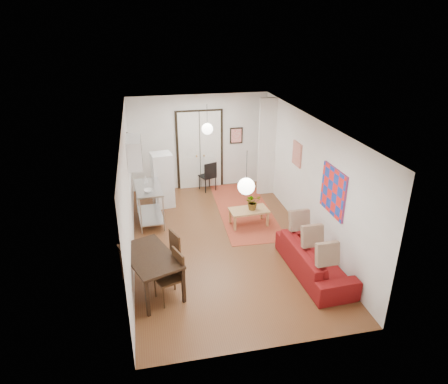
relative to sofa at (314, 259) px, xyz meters
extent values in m
plane|color=brown|center=(-1.60, 1.67, -0.32)|extent=(7.00, 7.00, 0.00)
cube|color=white|center=(-1.60, 1.67, 2.58)|extent=(4.20, 7.00, 0.02)
cube|color=white|center=(-1.60, 5.17, 1.13)|extent=(4.20, 0.02, 2.90)
cube|color=white|center=(-1.60, -1.83, 1.13)|extent=(4.20, 0.02, 2.90)
cube|color=white|center=(-3.70, 1.67, 1.13)|extent=(0.02, 7.00, 2.90)
cube|color=white|center=(0.50, 1.67, 1.13)|extent=(0.02, 7.00, 2.90)
cube|color=white|center=(-1.60, 5.13, 0.88)|extent=(1.44, 0.06, 2.50)
cube|color=white|center=(0.25, 4.22, 1.13)|extent=(0.50, 0.10, 2.90)
cube|color=white|center=(-3.52, 3.17, 1.58)|extent=(0.35, 1.00, 0.70)
cube|color=red|center=(0.48, 0.42, 1.33)|extent=(0.05, 1.00, 1.00)
cube|color=beige|center=(0.48, 2.47, 1.48)|extent=(0.05, 0.50, 0.60)
cube|color=red|center=(-0.45, 5.14, 1.28)|extent=(0.40, 0.03, 0.50)
cube|color=#925A3C|center=(-3.67, 3.67, 1.63)|extent=(0.03, 0.44, 0.54)
sphere|color=white|center=(-1.60, 3.67, 1.93)|extent=(0.30, 0.30, 0.30)
cylinder|color=black|center=(-1.60, 3.67, 2.33)|extent=(0.01, 0.01, 0.50)
sphere|color=white|center=(-1.60, -0.33, 1.93)|extent=(0.30, 0.30, 0.30)
cylinder|color=black|center=(-1.60, -0.33, 2.33)|extent=(0.01, 0.01, 0.50)
cube|color=#B3472C|center=(-0.67, 3.20, -0.32)|extent=(1.55, 3.81, 0.01)
imported|color=maroon|center=(0.00, 0.00, 0.00)|extent=(0.97, 2.26, 0.65)
cube|color=tan|center=(-0.78, 2.34, 0.09)|extent=(1.01, 0.60, 0.04)
cube|color=tan|center=(-1.22, 2.12, -0.13)|extent=(0.06, 0.06, 0.39)
cube|color=tan|center=(-0.34, 2.12, -0.13)|extent=(0.06, 0.06, 0.39)
cube|color=tan|center=(-1.22, 2.56, -0.13)|extent=(0.06, 0.06, 0.39)
cube|color=tan|center=(-0.34, 2.56, -0.13)|extent=(0.06, 0.06, 0.39)
imported|color=#285B2C|center=(-0.68, 2.34, 0.32)|extent=(0.35, 0.40, 0.42)
cube|color=silver|center=(-3.26, 3.05, 0.64)|extent=(0.72, 1.32, 0.04)
cube|color=silver|center=(-3.26, 3.05, -0.13)|extent=(0.68, 1.28, 0.03)
cylinder|color=silver|center=(-3.54, 2.45, 0.16)|extent=(0.04, 0.04, 0.96)
cylinder|color=silver|center=(-2.98, 2.45, 0.16)|extent=(0.04, 0.04, 0.96)
cylinder|color=silver|center=(-3.54, 3.65, 0.16)|extent=(0.04, 0.04, 0.96)
cylinder|color=silver|center=(-2.98, 3.65, 0.16)|extent=(0.04, 0.04, 0.96)
imported|color=silver|center=(-3.26, 2.75, 0.69)|extent=(0.25, 0.25, 0.06)
imported|color=#559BB9|center=(-3.31, 3.30, 0.76)|extent=(0.10, 0.10, 0.20)
cube|color=white|center=(-2.84, 3.99, 0.45)|extent=(0.62, 0.62, 1.55)
cube|color=black|center=(-3.35, 0.12, 0.44)|extent=(1.27, 1.63, 0.05)
cube|color=black|center=(-3.71, -0.55, 0.04)|extent=(0.08, 0.08, 0.74)
cube|color=black|center=(-2.99, -0.55, 0.04)|extent=(0.08, 0.08, 0.74)
cube|color=black|center=(-3.71, 0.78, 0.04)|extent=(0.08, 0.08, 0.74)
cube|color=black|center=(-2.99, 0.78, 0.04)|extent=(0.08, 0.08, 0.74)
cube|color=#361F11|center=(-3.04, 0.47, 0.15)|extent=(0.60, 0.59, 0.04)
cube|color=#361F11|center=(-3.04, 0.68, 0.41)|extent=(0.20, 0.44, 0.49)
cylinder|color=#361F11|center=(-3.23, 0.26, -0.09)|extent=(0.03, 0.03, 0.47)
cylinder|color=#361F11|center=(-2.84, 0.26, -0.09)|extent=(0.03, 0.03, 0.47)
cylinder|color=#361F11|center=(-3.23, 0.67, -0.09)|extent=(0.03, 0.03, 0.47)
cylinder|color=#361F11|center=(-2.84, 0.67, -0.09)|extent=(0.03, 0.03, 0.47)
cube|color=#361F11|center=(-3.04, -0.23, 0.15)|extent=(0.60, 0.59, 0.04)
cube|color=#361F11|center=(-3.04, -0.02, 0.41)|extent=(0.20, 0.44, 0.49)
cylinder|color=#361F11|center=(-3.23, -0.44, -0.09)|extent=(0.03, 0.03, 0.47)
cylinder|color=#361F11|center=(-2.84, -0.44, -0.09)|extent=(0.03, 0.03, 0.47)
cylinder|color=#361F11|center=(-3.23, -0.03, -0.09)|extent=(0.03, 0.03, 0.47)
cylinder|color=#361F11|center=(-2.84, -0.03, -0.09)|extent=(0.03, 0.03, 0.47)
cube|color=black|center=(-1.43, 4.82, 0.13)|extent=(0.56, 0.56, 0.04)
cube|color=black|center=(-1.43, 5.02, 0.38)|extent=(0.41, 0.20, 0.46)
cylinder|color=black|center=(-1.61, 4.64, -0.10)|extent=(0.03, 0.03, 0.46)
cylinder|color=black|center=(-1.25, 4.64, -0.10)|extent=(0.03, 0.03, 0.46)
cylinder|color=black|center=(-1.61, 5.01, -0.10)|extent=(0.03, 0.03, 0.46)
cylinder|color=black|center=(-1.25, 5.01, -0.10)|extent=(0.03, 0.03, 0.46)
camera|label=1|loc=(-3.30, -6.50, 4.62)|focal=32.00mm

